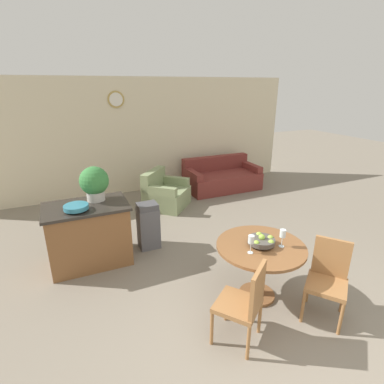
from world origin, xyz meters
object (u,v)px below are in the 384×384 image
(dining_chair_near_right, at_px, (328,276))
(wine_glass_right, at_px, (283,234))
(dining_table, at_px, (260,257))
(fruit_bowl, at_px, (261,240))
(armchair, at_px, (165,195))
(kitchen_island, at_px, (89,234))
(potted_plant, at_px, (94,182))
(trash_bin, at_px, (148,226))
(wine_glass_left, at_px, (251,240))
(couch, at_px, (221,178))
(dining_chair_near_left, at_px, (245,301))
(teal_bowl, at_px, (76,207))

(dining_chair_near_right, bearing_deg, wine_glass_right, -0.84)
(dining_table, height_order, fruit_bowl, fruit_bowl)
(armchair, bearing_deg, kitchen_island, 176.32)
(dining_table, xyz_separation_m, fruit_bowl, (0.00, 0.00, 0.23))
(potted_plant, height_order, trash_bin, potted_plant)
(kitchen_island, bearing_deg, fruit_bowl, -42.70)
(kitchen_island, bearing_deg, wine_glass_left, -47.93)
(wine_glass_right, distance_m, armchair, 3.46)
(dining_table, relative_size, trash_bin, 1.39)
(wine_glass_left, distance_m, couch, 4.39)
(dining_chair_near_right, relative_size, trash_bin, 1.20)
(potted_plant, bearing_deg, trash_bin, -5.29)
(kitchen_island, xyz_separation_m, couch, (3.45, 2.17, -0.19))
(wine_glass_right, bearing_deg, wine_glass_left, 175.58)
(dining_table, distance_m, dining_chair_near_left, 0.77)
(teal_bowl, relative_size, trash_bin, 0.43)
(dining_chair_near_right, height_order, fruit_bowl, dining_chair_near_right)
(dining_chair_near_left, distance_m, armchair, 3.84)
(teal_bowl, bearing_deg, dining_chair_near_right, -40.16)
(dining_chair_near_left, relative_size, wine_glass_right, 4.16)
(trash_bin, bearing_deg, potted_plant, 174.71)
(teal_bowl, relative_size, armchair, 0.28)
(trash_bin, bearing_deg, wine_glass_left, -69.82)
(wine_glass_left, bearing_deg, kitchen_island, 132.07)
(dining_chair_near_right, height_order, potted_plant, potted_plant)
(dining_table, xyz_separation_m, potted_plant, (-1.64, 1.81, 0.63))
(wine_glass_right, relative_size, kitchen_island, 0.19)
(dining_chair_near_left, relative_size, trash_bin, 1.20)
(dining_table, xyz_separation_m, kitchen_island, (-1.80, 1.67, -0.10))
(potted_plant, height_order, couch, potted_plant)
(fruit_bowl, height_order, armchair, fruit_bowl)
(potted_plant, relative_size, armchair, 0.43)
(dining_table, xyz_separation_m, trash_bin, (-0.89, 1.74, -0.19))
(fruit_bowl, bearing_deg, teal_bowl, 141.95)
(fruit_bowl, xyz_separation_m, couch, (1.64, 3.84, -0.52))
(wine_glass_left, xyz_separation_m, wine_glass_right, (0.42, -0.03, 0.00))
(dining_chair_near_right, height_order, teal_bowl, teal_bowl)
(dining_chair_near_left, xyz_separation_m, teal_bowl, (-1.37, 2.04, 0.47))
(dining_chair_near_left, bearing_deg, dining_chair_near_right, -39.37)
(fruit_bowl, xyz_separation_m, teal_bowl, (-1.93, 1.51, 0.18))
(fruit_bowl, xyz_separation_m, wine_glass_right, (0.20, -0.13, 0.10))
(trash_bin, relative_size, couch, 0.42)
(dining_chair_near_right, bearing_deg, trash_bin, -5.94)
(potted_plant, bearing_deg, dining_chair_near_left, -65.24)
(wine_glass_right, distance_m, trash_bin, 2.22)
(dining_chair_near_right, height_order, kitchen_island, kitchen_island)
(dining_table, relative_size, fruit_bowl, 3.32)
(dining_table, relative_size, teal_bowl, 3.27)
(wine_glass_right, relative_size, potted_plant, 0.43)
(dining_chair_near_right, height_order, couch, dining_chair_near_right)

